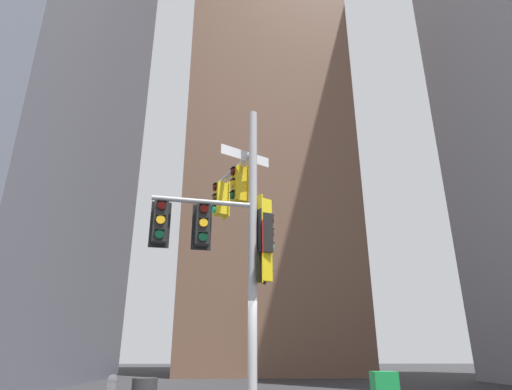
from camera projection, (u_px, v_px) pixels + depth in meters
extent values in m
cube|color=brown|center=(266.00, 128.00, 37.88)|extent=(12.47, 12.47, 40.78)
cylinder|color=#B2B2B5|center=(253.00, 247.00, 10.30)|extent=(0.22, 0.22, 7.57)
cylinder|color=#B2B2B5|center=(234.00, 170.00, 12.20)|extent=(1.13, 2.23, 0.12)
cylinder|color=#B2B2B5|center=(204.00, 202.00, 10.40)|extent=(2.47, 0.61, 0.12)
cube|color=gold|center=(245.00, 186.00, 11.77)|extent=(0.23, 0.45, 1.14)
cube|color=gold|center=(239.00, 185.00, 11.69)|extent=(0.45, 0.45, 1.00)
cylinder|color=#360605|center=(233.00, 172.00, 11.72)|extent=(0.14, 0.21, 0.20)
cube|color=black|center=(233.00, 168.00, 11.76)|extent=(0.16, 0.23, 0.02)
cylinder|color=yellow|center=(233.00, 184.00, 11.60)|extent=(0.14, 0.21, 0.20)
cube|color=black|center=(232.00, 180.00, 11.64)|extent=(0.16, 0.23, 0.02)
cylinder|color=#06311C|center=(232.00, 196.00, 11.48)|extent=(0.14, 0.21, 0.20)
cube|color=black|center=(232.00, 191.00, 11.52)|extent=(0.16, 0.23, 0.02)
cube|color=yellow|center=(226.00, 200.00, 12.86)|extent=(0.23, 0.45, 1.14)
cube|color=yellow|center=(221.00, 199.00, 12.78)|extent=(0.45, 0.45, 1.00)
cylinder|color=#360605|center=(215.00, 188.00, 12.82)|extent=(0.14, 0.21, 0.20)
cube|color=black|center=(215.00, 184.00, 12.86)|extent=(0.16, 0.23, 0.02)
cylinder|color=#3C2C06|center=(214.00, 198.00, 12.70)|extent=(0.14, 0.21, 0.20)
cube|color=black|center=(214.00, 195.00, 12.74)|extent=(0.16, 0.23, 0.02)
cylinder|color=#19C672|center=(214.00, 209.00, 12.57)|extent=(0.14, 0.21, 0.20)
cube|color=black|center=(214.00, 206.00, 12.61)|extent=(0.16, 0.23, 0.02)
cube|color=black|center=(202.00, 227.00, 10.36)|extent=(0.48, 0.12, 1.14)
cube|color=black|center=(203.00, 225.00, 10.19)|extent=(0.40, 0.40, 1.00)
cylinder|color=#360605|center=(204.00, 209.00, 10.13)|extent=(0.21, 0.10, 0.20)
cube|color=black|center=(204.00, 204.00, 10.17)|extent=(0.23, 0.11, 0.02)
cylinder|color=yellow|center=(204.00, 223.00, 10.01)|extent=(0.21, 0.10, 0.20)
cube|color=black|center=(204.00, 218.00, 10.05)|extent=(0.23, 0.11, 0.02)
cylinder|color=#06311C|center=(203.00, 237.00, 9.88)|extent=(0.21, 0.10, 0.20)
cube|color=black|center=(203.00, 232.00, 9.92)|extent=(0.23, 0.11, 0.02)
cube|color=black|center=(160.00, 224.00, 10.14)|extent=(0.48, 0.12, 1.14)
cube|color=black|center=(160.00, 222.00, 9.97)|extent=(0.40, 0.40, 1.00)
cylinder|color=#360605|center=(162.00, 206.00, 9.91)|extent=(0.21, 0.10, 0.20)
cube|color=black|center=(162.00, 201.00, 9.95)|extent=(0.23, 0.11, 0.02)
cylinder|color=yellow|center=(161.00, 220.00, 9.79)|extent=(0.21, 0.10, 0.20)
cube|color=black|center=(161.00, 215.00, 9.82)|extent=(0.23, 0.11, 0.02)
cylinder|color=#06311C|center=(159.00, 234.00, 9.66)|extent=(0.21, 0.10, 0.20)
cube|color=black|center=(160.00, 229.00, 9.70)|extent=(0.23, 0.11, 0.02)
cube|color=yellow|center=(257.00, 260.00, 10.26)|extent=(0.30, 0.41, 1.14)
cube|color=yellow|center=(263.00, 261.00, 10.36)|extent=(0.47, 0.47, 1.00)
cylinder|color=red|center=(269.00, 248.00, 10.60)|extent=(0.16, 0.20, 0.20)
cube|color=black|center=(269.00, 244.00, 10.64)|extent=(0.18, 0.22, 0.02)
cylinder|color=#3C2C06|center=(269.00, 262.00, 10.47)|extent=(0.16, 0.20, 0.20)
cube|color=black|center=(269.00, 258.00, 10.52)|extent=(0.18, 0.22, 0.02)
cylinder|color=#06311C|center=(269.00, 276.00, 10.35)|extent=(0.16, 0.20, 0.20)
cube|color=black|center=(269.00, 272.00, 10.40)|extent=(0.18, 0.22, 0.02)
cube|color=yellow|center=(257.00, 218.00, 10.64)|extent=(0.29, 0.41, 1.14)
cube|color=yellow|center=(263.00, 219.00, 10.74)|extent=(0.47, 0.47, 1.00)
cylinder|color=#360605|center=(269.00, 207.00, 10.98)|extent=(0.16, 0.20, 0.20)
cube|color=black|center=(269.00, 203.00, 11.03)|extent=(0.18, 0.22, 0.02)
cylinder|color=yellow|center=(269.00, 220.00, 10.86)|extent=(0.16, 0.20, 0.20)
cube|color=black|center=(269.00, 216.00, 10.90)|extent=(0.18, 0.22, 0.02)
cylinder|color=#06311C|center=(269.00, 233.00, 10.73)|extent=(0.16, 0.20, 0.20)
cube|color=black|center=(269.00, 229.00, 10.78)|extent=(0.18, 0.22, 0.02)
cube|color=black|center=(257.00, 233.00, 10.48)|extent=(0.20, 0.46, 1.14)
cube|color=black|center=(264.00, 234.00, 10.55)|extent=(0.44, 0.44, 1.00)
cylinder|color=#360605|center=(271.00, 221.00, 10.75)|extent=(0.13, 0.21, 0.20)
cube|color=black|center=(271.00, 217.00, 10.79)|extent=(0.15, 0.23, 0.02)
cylinder|color=#3C2C06|center=(271.00, 234.00, 10.62)|extent=(0.13, 0.21, 0.20)
cube|color=black|center=(271.00, 230.00, 10.67)|extent=(0.15, 0.23, 0.02)
cylinder|color=#19C672|center=(271.00, 248.00, 10.50)|extent=(0.13, 0.21, 0.20)
cube|color=black|center=(272.00, 243.00, 10.55)|extent=(0.15, 0.23, 0.02)
cube|color=white|center=(246.00, 156.00, 11.49)|extent=(1.31, 0.87, 0.28)
cube|color=#19479E|center=(246.00, 156.00, 11.49)|extent=(1.28, 0.84, 0.24)
cube|color=red|center=(262.00, 239.00, 10.39)|extent=(0.03, 0.64, 0.80)
cube|color=white|center=(262.00, 239.00, 10.39)|extent=(0.03, 0.60, 0.76)
cube|color=black|center=(261.00, 268.00, 10.04)|extent=(0.25, 0.56, 0.72)
cube|color=white|center=(261.00, 268.00, 10.04)|extent=(0.23, 0.52, 0.68)
sphere|color=silver|center=(113.00, 380.00, 9.74)|extent=(0.23, 0.23, 0.23)
cube|color=black|center=(397.00, 390.00, 7.70)|extent=(0.01, 0.29, 0.38)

